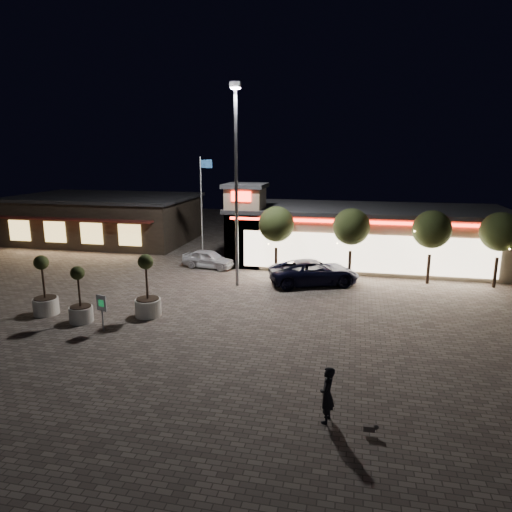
% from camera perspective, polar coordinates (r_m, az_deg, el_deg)
% --- Properties ---
extents(ground, '(90.00, 90.00, 0.00)m').
position_cam_1_polar(ground, '(22.90, -12.38, -8.94)').
color(ground, '#70645B').
rests_on(ground, ground).
extents(retail_building, '(20.40, 8.40, 6.10)m').
position_cam_1_polar(retail_building, '(35.60, 12.63, 2.65)').
color(retail_building, tan).
rests_on(retail_building, ground).
extents(restaurant_building, '(16.40, 11.00, 4.30)m').
position_cam_1_polar(restaurant_building, '(45.94, -18.23, 4.54)').
color(restaurant_building, '#382D23').
rests_on(restaurant_building, ground).
extents(floodlight_pole, '(0.60, 0.40, 12.38)m').
position_cam_1_polar(floodlight_pole, '(28.17, -2.49, 10.13)').
color(floodlight_pole, gray).
rests_on(floodlight_pole, ground).
extents(flagpole, '(0.95, 0.10, 8.00)m').
position_cam_1_polar(flagpole, '(34.26, -6.70, 6.76)').
color(flagpole, white).
rests_on(flagpole, ground).
extents(string_tree_a, '(2.42, 2.42, 4.79)m').
position_cam_1_polar(string_tree_a, '(31.04, 2.56, 3.98)').
color(string_tree_a, '#332319').
rests_on(string_tree_a, ground).
extents(string_tree_b, '(2.42, 2.42, 4.79)m').
position_cam_1_polar(string_tree_b, '(30.62, 11.84, 3.59)').
color(string_tree_b, '#332319').
rests_on(string_tree_b, ground).
extents(string_tree_c, '(2.42, 2.42, 4.79)m').
position_cam_1_polar(string_tree_c, '(31.01, 21.12, 3.10)').
color(string_tree_c, '#332319').
rests_on(string_tree_c, ground).
extents(string_tree_d, '(2.42, 2.42, 4.79)m').
position_cam_1_polar(string_tree_d, '(31.89, 28.23, 2.67)').
color(string_tree_d, '#332319').
rests_on(string_tree_d, ground).
extents(pickup_truck, '(6.34, 4.59, 1.60)m').
position_cam_1_polar(pickup_truck, '(29.63, 7.26, -2.02)').
color(pickup_truck, black).
rests_on(pickup_truck, ground).
extents(white_sedan, '(4.15, 2.21, 1.34)m').
position_cam_1_polar(white_sedan, '(33.74, -5.95, -0.34)').
color(white_sedan, white).
rests_on(white_sedan, ground).
extents(pedestrian, '(0.56, 0.75, 1.87)m').
position_cam_1_polar(pedestrian, '(15.23, 8.88, -16.77)').
color(pedestrian, black).
rests_on(pedestrian, ground).
extents(dog, '(0.46, 0.17, 0.25)m').
position_cam_1_polar(dog, '(15.21, 14.22, -20.11)').
color(dog, '#59514C').
rests_on(dog, ground).
extents(planter_left, '(1.30, 1.30, 3.19)m').
position_cam_1_polar(planter_left, '(26.49, -24.88, -4.58)').
color(planter_left, silver).
rests_on(planter_left, ground).
extents(planter_mid, '(1.18, 1.18, 2.89)m').
position_cam_1_polar(planter_mid, '(24.67, -21.11, -5.71)').
color(planter_mid, silver).
rests_on(planter_mid, ground).
extents(planter_right, '(1.35, 1.35, 3.31)m').
position_cam_1_polar(planter_right, '(24.45, -13.40, -5.02)').
color(planter_right, silver).
rests_on(planter_right, ground).
extents(valet_sign, '(0.59, 0.21, 1.81)m').
position_cam_1_polar(valet_sign, '(22.92, -18.73, -5.96)').
color(valet_sign, gray).
rests_on(valet_sign, ground).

